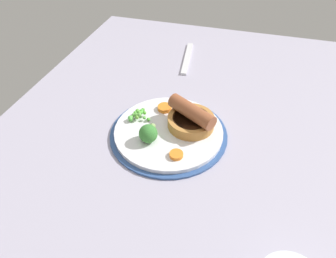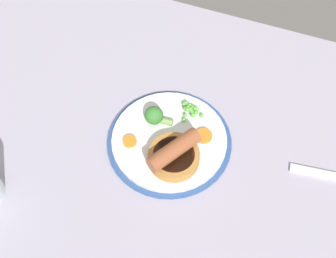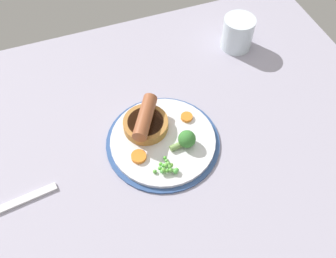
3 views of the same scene
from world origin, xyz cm
name	(u,v)px [view 1 (image 1 of 3)]	position (x,y,z in cm)	size (l,w,h in cm)	color
dining_table	(178,137)	(0.00, 0.00, 1.50)	(110.00, 80.00, 3.00)	#9E99AD
dinner_plate	(169,132)	(-1.29, 1.85, 3.57)	(24.56, 24.56, 1.40)	#2D4C84
sausage_pudding	(191,118)	(1.14, -2.29, 6.39)	(9.75, 10.83, 5.33)	#AD7538
pea_pile	(138,114)	(0.41, 9.27, 5.40)	(5.05, 4.67, 1.88)	#64AC4A
broccoli_floret_near	(148,133)	(-5.39, 4.78, 6.17)	(5.71, 3.73, 3.73)	#387A33
carrot_slice_0	(165,108)	(4.92, 4.53, 4.83)	(3.17, 3.17, 0.86)	orange
carrot_slice_1	(176,155)	(-8.15, -1.62, 4.77)	(2.62, 2.62, 0.74)	orange
fork	(187,58)	(31.16, 5.52, 3.30)	(18.00, 1.60, 0.60)	silver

